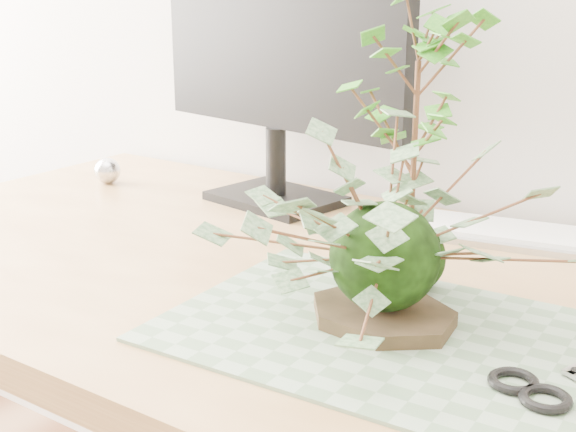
{
  "coord_description": "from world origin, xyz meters",
  "views": [
    {
      "loc": [
        0.47,
        0.47,
        1.09
      ],
      "look_at": [
        0.0,
        1.14,
        0.84
      ],
      "focal_mm": 50.0,
      "sensor_mm": 36.0,
      "label": 1
    }
  ],
  "objects_px": {
    "keyboard": "(535,237)",
    "maple_kokedama": "(418,80)",
    "desk": "(393,364)",
    "ivy_kokedama": "(387,206)",
    "monitor": "(278,43)"
  },
  "relations": [
    {
      "from": "ivy_kokedama",
      "to": "keyboard",
      "type": "xyz_separation_m",
      "value": [
        0.04,
        0.36,
        -0.12
      ]
    },
    {
      "from": "ivy_kokedama",
      "to": "maple_kokedama",
      "type": "xyz_separation_m",
      "value": [
        -0.02,
        0.1,
        0.11
      ]
    },
    {
      "from": "desk",
      "to": "maple_kokedama",
      "type": "height_order",
      "value": "maple_kokedama"
    },
    {
      "from": "ivy_kokedama",
      "to": "maple_kokedama",
      "type": "relative_size",
      "value": 1.21
    },
    {
      "from": "keyboard",
      "to": "maple_kokedama",
      "type": "bearing_deg",
      "value": -113.71
    },
    {
      "from": "maple_kokedama",
      "to": "monitor",
      "type": "xyz_separation_m",
      "value": [
        -0.34,
        0.22,
        0.01
      ]
    },
    {
      "from": "maple_kokedama",
      "to": "monitor",
      "type": "relative_size",
      "value": 0.71
    },
    {
      "from": "maple_kokedama",
      "to": "keyboard",
      "type": "distance_m",
      "value": 0.35
    },
    {
      "from": "ivy_kokedama",
      "to": "monitor",
      "type": "relative_size",
      "value": 0.85
    },
    {
      "from": "ivy_kokedama",
      "to": "maple_kokedama",
      "type": "distance_m",
      "value": 0.15
    },
    {
      "from": "desk",
      "to": "ivy_kokedama",
      "type": "bearing_deg",
      "value": -71.94
    },
    {
      "from": "desk",
      "to": "maple_kokedama",
      "type": "xyz_separation_m",
      "value": [
        0.01,
        0.02,
        0.33
      ]
    },
    {
      "from": "desk",
      "to": "keyboard",
      "type": "distance_m",
      "value": 0.3
    },
    {
      "from": "monitor",
      "to": "desk",
      "type": "bearing_deg",
      "value": -26.56
    },
    {
      "from": "maple_kokedama",
      "to": "keyboard",
      "type": "relative_size",
      "value": 0.84
    }
  ]
}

